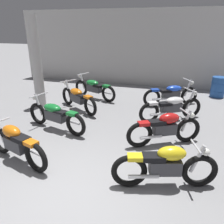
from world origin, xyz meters
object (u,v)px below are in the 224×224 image
at_px(motorcycle_left_row_2, 78,98).
at_px(oil_drum, 218,87).
at_px(motorcycle_right_row_2, 172,107).
at_px(motorcycle_right_row_1, 165,128).
at_px(motorcycle_left_row_3, 94,88).
at_px(motorcycle_right_row_0, 166,165).
at_px(motorcycle_right_row_3, 171,94).
at_px(motorcycle_left_row_0, 16,143).
at_px(support_pillar, 36,63).
at_px(motorcycle_left_row_1, 55,115).

height_order(motorcycle_left_row_2, oil_drum, motorcycle_left_row_2).
bearing_deg(motorcycle_right_row_2, motorcycle_right_row_1, -92.94).
relative_size(motorcycle_left_row_3, oil_drum, 2.43).
bearing_deg(motorcycle_right_row_0, oil_drum, 75.00).
bearing_deg(motorcycle_right_row_0, motorcycle_right_row_3, 91.43).
xyz_separation_m(motorcycle_left_row_0, motorcycle_right_row_1, (3.05, 1.70, 0.00)).
bearing_deg(motorcycle_left_row_0, motorcycle_right_row_0, 1.52).
distance_m(motorcycle_right_row_0, motorcycle_right_row_3, 4.74).
height_order(support_pillar, motorcycle_left_row_3, support_pillar).
relative_size(motorcycle_left_row_3, motorcycle_right_row_3, 1.05).
relative_size(motorcycle_left_row_0, motorcycle_right_row_0, 1.00).
bearing_deg(motorcycle_left_row_2, oil_drum, 32.13).
bearing_deg(support_pillar, oil_drum, 25.46).
distance_m(motorcycle_left_row_0, oil_drum, 8.15).
bearing_deg(motorcycle_right_row_2, motorcycle_left_row_2, 179.51).
bearing_deg(motorcycle_right_row_1, motorcycle_right_row_2, 87.06).
distance_m(motorcycle_left_row_2, oil_drum, 5.90).
relative_size(motorcycle_left_row_3, motorcycle_right_row_0, 1.08).
height_order(motorcycle_left_row_2, motorcycle_right_row_1, motorcycle_left_row_2).
xyz_separation_m(motorcycle_right_row_1, oil_drum, (1.85, 4.82, -0.03)).
height_order(motorcycle_left_row_0, motorcycle_left_row_1, motorcycle_left_row_1).
bearing_deg(motorcycle_left_row_3, motorcycle_right_row_1, -45.14).
height_order(motorcycle_right_row_0, motorcycle_right_row_1, same).
relative_size(motorcycle_left_row_1, motorcycle_right_row_1, 1.19).
relative_size(motorcycle_left_row_0, motorcycle_left_row_2, 1.02).
xyz_separation_m(support_pillar, motorcycle_left_row_3, (1.62, 1.39, -1.15)).
height_order(support_pillar, motorcycle_right_row_0, support_pillar).
distance_m(motorcycle_left_row_2, motorcycle_right_row_0, 4.64).
distance_m(motorcycle_left_row_1, motorcycle_right_row_2, 3.56).
bearing_deg(motorcycle_left_row_1, motorcycle_left_row_0, -89.21).
bearing_deg(motorcycle_left_row_3, motorcycle_right_row_0, -55.77).
relative_size(motorcycle_left_row_2, motorcycle_right_row_2, 1.00).
relative_size(motorcycle_left_row_1, oil_drum, 2.49).
bearing_deg(motorcycle_right_row_0, support_pillar, 145.48).
height_order(motorcycle_left_row_2, motorcycle_left_row_3, same).
bearing_deg(motorcycle_right_row_0, motorcycle_left_row_1, 153.29).
distance_m(motorcycle_left_row_0, motorcycle_right_row_0, 3.18).
distance_m(support_pillar, oil_drum, 7.34).
bearing_deg(motorcycle_right_row_2, oil_drum, 60.87).
distance_m(support_pillar, motorcycle_left_row_0, 3.95).
bearing_deg(motorcycle_right_row_1, motorcycle_right_row_3, 89.86).
bearing_deg(oil_drum, motorcycle_right_row_0, -105.00).
distance_m(support_pillar, motorcycle_right_row_2, 4.91).
height_order(motorcycle_left_row_0, motorcycle_left_row_3, motorcycle_left_row_3).
relative_size(support_pillar, motorcycle_right_row_1, 1.80).
relative_size(motorcycle_right_row_0, motorcycle_right_row_2, 1.02).
relative_size(support_pillar, motorcycle_right_row_0, 1.67).
relative_size(motorcycle_left_row_2, motorcycle_right_row_0, 0.98).
xyz_separation_m(motorcycle_left_row_3, oil_drum, (4.92, 1.73, -0.03)).
bearing_deg(motorcycle_left_row_3, motorcycle_left_row_2, -93.04).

